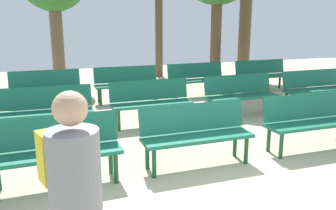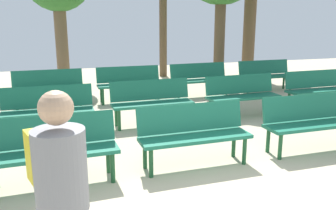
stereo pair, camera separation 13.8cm
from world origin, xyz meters
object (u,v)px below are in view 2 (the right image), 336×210
(bench_r2_c4, at_px, (266,74))
(visitor_with_backpack, at_px, (61,195))
(bench_r1_c3, at_px, (242,93))
(bench_r2_c3, at_px, (200,77))
(bench_r0_c3, at_px, (310,119))
(bench_r2_c1, at_px, (48,86))
(bench_r1_c2, at_px, (152,99))
(bench_r2_c2, at_px, (129,82))
(bench_r1_c1, at_px, (48,107))
(bench_r0_c1, at_px, (53,146))
(bench_r0_c2, at_px, (194,131))
(bench_r1_c4, at_px, (317,87))
(tree_0, at_px, (163,34))

(bench_r2_c4, xyz_separation_m, visitor_with_backpack, (-5.76, -6.64, 0.43))
(bench_r1_c3, xyz_separation_m, bench_r2_c3, (-0.09, 2.16, 0.00))
(bench_r1_c3, distance_m, bench_r2_c3, 2.16)
(bench_r2_c4, height_order, visitor_with_backpack, visitor_with_backpack)
(bench_r1_c3, height_order, bench_r2_c4, same)
(bench_r0_c3, distance_m, bench_r2_c1, 5.81)
(bench_r2_c1, bearing_deg, bench_r2_c4, 0.71)
(bench_r1_c3, bearing_deg, bench_r1_c2, 178.70)
(bench_r0_c3, height_order, bench_r2_c2, same)
(bench_r1_c1, relative_size, bench_r2_c2, 1.00)
(bench_r2_c1, distance_m, visitor_with_backpack, 6.50)
(bench_r1_c1, bearing_deg, bench_r2_c2, 49.00)
(bench_r0_c1, bearing_deg, bench_r0_c2, -1.08)
(bench_r1_c4, distance_m, tree_0, 6.03)
(bench_r2_c2, bearing_deg, bench_r1_c2, -89.21)
(bench_r1_c1, xyz_separation_m, bench_r2_c2, (1.92, 2.18, 0.00))
(bench_r2_c4, relative_size, visitor_with_backpack, 0.97)
(bench_r1_c2, height_order, bench_r2_c1, same)
(bench_r0_c3, bearing_deg, bench_r2_c3, 91.45)
(bench_r0_c3, distance_m, bench_r1_c1, 4.50)
(bench_r0_c2, distance_m, bench_r2_c2, 4.26)
(bench_r1_c1, bearing_deg, bench_r1_c2, 2.17)
(tree_0, bearing_deg, bench_r2_c2, -118.81)
(bench_r0_c2, bearing_deg, visitor_with_backpack, -130.03)
(bench_r2_c3, bearing_deg, bench_r1_c3, -90.18)
(bench_r2_c1, relative_size, visitor_with_backpack, 0.97)
(bench_r2_c3, height_order, bench_r2_c4, same)
(bench_r1_c1, xyz_separation_m, bench_r1_c3, (3.96, 0.08, 0.00))
(bench_r0_c2, bearing_deg, bench_r1_c4, 28.56)
(bench_r0_c1, xyz_separation_m, bench_r1_c2, (1.86, 2.17, 0.00))
(bench_r1_c4, bearing_deg, bench_r2_c2, 151.99)
(bench_r0_c3, bearing_deg, tree_0, 90.49)
(bench_r1_c4, xyz_separation_m, bench_r2_c3, (-2.10, 2.07, 0.00))
(bench_r0_c2, distance_m, tree_0, 8.10)
(bench_r1_c1, distance_m, bench_r2_c3, 4.47)
(bench_r0_c1, distance_m, bench_r1_c3, 4.45)
(bench_r2_c1, bearing_deg, bench_r1_c3, -28.18)
(bench_r1_c4, bearing_deg, tree_0, 109.00)
(bench_r1_c3, distance_m, tree_0, 5.74)
(bench_r1_c1, distance_m, bench_r1_c4, 5.97)
(bench_r1_c4, relative_size, visitor_with_backpack, 0.98)
(bench_r2_c4, bearing_deg, bench_r0_c3, -114.75)
(bench_r2_c4, distance_m, visitor_with_backpack, 8.80)
(visitor_with_backpack, bearing_deg, bench_r0_c2, -145.55)
(bench_r0_c1, distance_m, bench_r1_c1, 2.11)
(bench_r0_c1, bearing_deg, bench_r0_c3, -1.31)
(bench_r2_c3, relative_size, tree_0, 0.54)
(bench_r2_c2, bearing_deg, bench_r0_c1, -112.98)
(bench_r1_c2, bearing_deg, bench_r1_c3, -0.32)
(bench_r2_c2, height_order, tree_0, tree_0)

